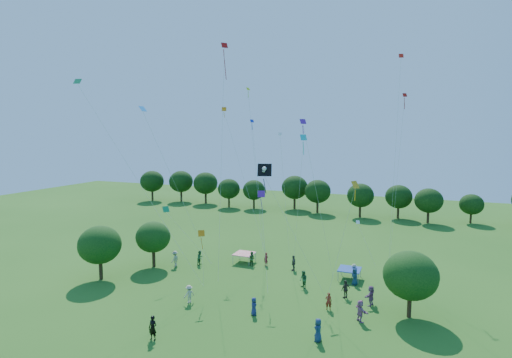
{
  "coord_description": "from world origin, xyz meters",
  "views": [
    {
      "loc": [
        12.65,
        -18.11,
        14.98
      ],
      "look_at": [
        0.0,
        14.0,
        11.0
      ],
      "focal_mm": 28.0,
      "sensor_mm": 36.0,
      "label": 1
    }
  ],
  "objects_px": {
    "near_tree_west": "(100,245)",
    "near_tree_north": "(153,237)",
    "red_high_kite": "(223,91)",
    "man_in_black": "(153,328)",
    "tent_red_stripe": "(244,254)",
    "tent_blue": "(350,269)",
    "near_tree_east": "(411,275)",
    "pirate_kite": "(266,173)"
  },
  "relations": [
    {
      "from": "near_tree_east",
      "to": "man_in_black",
      "type": "xyz_separation_m",
      "value": [
        -17.3,
        -10.73,
        -2.62
      ]
    },
    {
      "from": "tent_blue",
      "to": "near_tree_east",
      "type": "bearing_deg",
      "value": -49.83
    },
    {
      "from": "near_tree_west",
      "to": "red_high_kite",
      "type": "xyz_separation_m",
      "value": [
        11.52,
        5.45,
        15.47
      ]
    },
    {
      "from": "near_tree_north",
      "to": "tent_red_stripe",
      "type": "xyz_separation_m",
      "value": [
        8.92,
        5.07,
        -2.37
      ]
    },
    {
      "from": "man_in_black",
      "to": "tent_red_stripe",
      "type": "bearing_deg",
      "value": 92.14
    },
    {
      "from": "near_tree_west",
      "to": "tent_red_stripe",
      "type": "xyz_separation_m",
      "value": [
        11.61,
        10.37,
        -2.6
      ]
    },
    {
      "from": "near_tree_north",
      "to": "near_tree_east",
      "type": "relative_size",
      "value": 0.94
    },
    {
      "from": "pirate_kite",
      "to": "tent_red_stripe",
      "type": "bearing_deg",
      "value": 120.07
    },
    {
      "from": "near_tree_west",
      "to": "near_tree_east",
      "type": "height_order",
      "value": "near_tree_west"
    },
    {
      "from": "near_tree_north",
      "to": "tent_red_stripe",
      "type": "bearing_deg",
      "value": 29.61
    },
    {
      "from": "near_tree_west",
      "to": "man_in_black",
      "type": "xyz_separation_m",
      "value": [
        12.33,
        -8.19,
        -2.73
      ]
    },
    {
      "from": "tent_red_stripe",
      "to": "pirate_kite",
      "type": "xyz_separation_m",
      "value": [
        7.18,
        -12.39,
        10.87
      ]
    },
    {
      "from": "tent_blue",
      "to": "red_high_kite",
      "type": "xyz_separation_m",
      "value": [
        -12.3,
        -3.96,
        18.07
      ]
    },
    {
      "from": "pirate_kite",
      "to": "tent_blue",
      "type": "bearing_deg",
      "value": 66.25
    },
    {
      "from": "man_in_black",
      "to": "pirate_kite",
      "type": "height_order",
      "value": "pirate_kite"
    },
    {
      "from": "near_tree_west",
      "to": "red_high_kite",
      "type": "relative_size",
      "value": 0.24
    },
    {
      "from": "red_high_kite",
      "to": "tent_red_stripe",
      "type": "bearing_deg",
      "value": 88.94
    },
    {
      "from": "red_high_kite",
      "to": "tent_blue",
      "type": "bearing_deg",
      "value": 17.85
    },
    {
      "from": "tent_blue",
      "to": "red_high_kite",
      "type": "height_order",
      "value": "red_high_kite"
    },
    {
      "from": "near_tree_west",
      "to": "man_in_black",
      "type": "bearing_deg",
      "value": -33.61
    },
    {
      "from": "near_tree_north",
      "to": "red_high_kite",
      "type": "relative_size",
      "value": 0.23
    },
    {
      "from": "near_tree_north",
      "to": "pirate_kite",
      "type": "distance_m",
      "value": 19.62
    },
    {
      "from": "near_tree_west",
      "to": "near_tree_north",
      "type": "height_order",
      "value": "near_tree_west"
    },
    {
      "from": "near_tree_north",
      "to": "man_in_black",
      "type": "relative_size",
      "value": 2.84
    },
    {
      "from": "tent_red_stripe",
      "to": "tent_blue",
      "type": "bearing_deg",
      "value": -4.47
    },
    {
      "from": "near_tree_north",
      "to": "red_high_kite",
      "type": "distance_m",
      "value": 18.01
    },
    {
      "from": "tent_blue",
      "to": "red_high_kite",
      "type": "relative_size",
      "value": 0.1
    },
    {
      "from": "tent_red_stripe",
      "to": "red_high_kite",
      "type": "height_order",
      "value": "red_high_kite"
    },
    {
      "from": "tent_red_stripe",
      "to": "pirate_kite",
      "type": "height_order",
      "value": "pirate_kite"
    },
    {
      "from": "man_in_black",
      "to": "red_high_kite",
      "type": "bearing_deg",
      "value": 93.32
    },
    {
      "from": "tent_red_stripe",
      "to": "tent_blue",
      "type": "distance_m",
      "value": 12.25
    },
    {
      "from": "near_tree_west",
      "to": "near_tree_north",
      "type": "relative_size",
      "value": 1.08
    },
    {
      "from": "tent_red_stripe",
      "to": "near_tree_north",
      "type": "bearing_deg",
      "value": -150.39
    },
    {
      "from": "near_tree_north",
      "to": "pirate_kite",
      "type": "bearing_deg",
      "value": -24.46
    },
    {
      "from": "man_in_black",
      "to": "near_tree_east",
      "type": "bearing_deg",
      "value": 31.72
    },
    {
      "from": "near_tree_east",
      "to": "near_tree_west",
      "type": "bearing_deg",
      "value": -175.11
    },
    {
      "from": "near_tree_east",
      "to": "pirate_kite",
      "type": "height_order",
      "value": "pirate_kite"
    },
    {
      "from": "near_tree_north",
      "to": "man_in_black",
      "type": "distance_m",
      "value": 16.77
    },
    {
      "from": "near_tree_east",
      "to": "near_tree_north",
      "type": "bearing_deg",
      "value": 174.14
    },
    {
      "from": "tent_red_stripe",
      "to": "man_in_black",
      "type": "height_order",
      "value": "man_in_black"
    },
    {
      "from": "tent_blue",
      "to": "near_tree_north",
      "type": "bearing_deg",
      "value": -168.98
    },
    {
      "from": "man_in_black",
      "to": "pirate_kite",
      "type": "bearing_deg",
      "value": 43.63
    }
  ]
}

